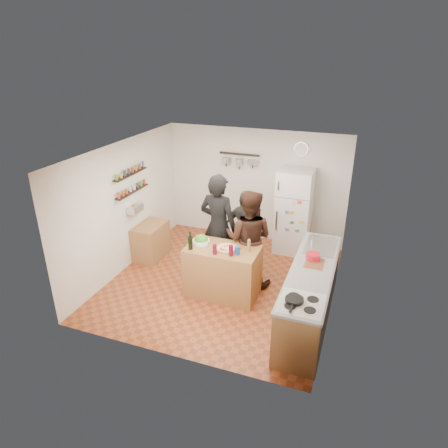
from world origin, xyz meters
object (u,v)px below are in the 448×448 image
at_px(salt_canister, 237,250).
at_px(person_back, 246,231).
at_px(pepper_mill, 249,246).
at_px(wall_clock, 301,149).
at_px(prep_island, 223,271).
at_px(wine_bottle, 190,243).
at_px(person_left, 218,227).
at_px(salad_bowl, 201,242).
at_px(person_center, 249,239).
at_px(fridge, 294,211).
at_px(side_table, 151,241).
at_px(skillet, 294,300).
at_px(counter_run, 310,295).
at_px(red_bowl, 313,256).

relative_size(salt_canister, person_back, 0.09).
bearing_deg(pepper_mill, wall_clock, 81.52).
bearing_deg(prep_island, salt_canister, -21.80).
relative_size(wine_bottle, wall_clock, 0.77).
height_order(person_left, person_back, person_left).
bearing_deg(wall_clock, salt_canister, -101.19).
relative_size(salad_bowl, wine_bottle, 1.28).
relative_size(wine_bottle, person_center, 0.13).
distance_m(fridge, side_table, 3.05).
xyz_separation_m(prep_island, wall_clock, (0.81, 2.44, 1.69)).
bearing_deg(salt_canister, skillet, -41.50).
bearing_deg(wine_bottle, fridge, 60.69).
height_order(prep_island, fridge, fridge).
height_order(salad_bowl, wine_bottle, wine_bottle).
distance_m(person_center, person_back, 0.57).
distance_m(salad_bowl, counter_run, 2.05).
height_order(salt_canister, wall_clock, wall_clock).
bearing_deg(side_table, red_bowl, -10.76).
height_order(prep_island, person_back, person_back).
bearing_deg(person_center, fridge, -110.16).
bearing_deg(skillet, pepper_mill, 130.14).
height_order(salad_bowl, fridge, fridge).
relative_size(pepper_mill, red_bowl, 0.76).
bearing_deg(person_back, wine_bottle, 77.22).
xyz_separation_m(wine_bottle, fridge, (1.31, 2.33, -0.13)).
relative_size(wine_bottle, skillet, 0.91).
xyz_separation_m(red_bowl, side_table, (-3.39, 0.64, -0.60)).
distance_m(salt_canister, wall_clock, 2.86).
xyz_separation_m(salt_canister, fridge, (0.51, 2.23, -0.08)).
distance_m(pepper_mill, side_table, 2.53).
bearing_deg(wine_bottle, salad_bowl, 73.50).
distance_m(person_left, person_center, 0.62).
height_order(wine_bottle, wall_clock, wall_clock).
bearing_deg(salad_bowl, fridge, 59.20).
bearing_deg(prep_island, counter_run, -7.11).
relative_size(skillet, red_bowl, 1.10).
distance_m(salt_canister, person_back, 1.18).
distance_m(person_left, fridge, 1.89).
xyz_separation_m(fridge, side_table, (-2.69, -1.33, -0.54)).
distance_m(counter_run, skillet, 1.07).
bearing_deg(wine_bottle, pepper_mill, 15.87).
bearing_deg(red_bowl, side_table, 169.24).
bearing_deg(side_table, salt_canister, -22.38).
xyz_separation_m(pepper_mill, skillet, (1.01, -1.19, -0.05)).
bearing_deg(fridge, red_bowl, -70.45).
height_order(person_center, red_bowl, person_center).
distance_m(salt_canister, red_bowl, 1.23).
bearing_deg(salt_canister, fridge, 77.20).
xyz_separation_m(pepper_mill, person_back, (-0.36, 0.98, -0.19)).
bearing_deg(pepper_mill, salad_bowl, 180.00).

